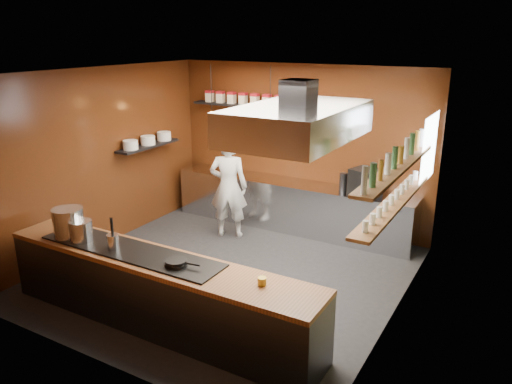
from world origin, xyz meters
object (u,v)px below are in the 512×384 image
Objects in this scene: extractor_hood at (298,122)px; stockpot_small at (81,231)px; stockpot_large at (69,222)px; espresso_machine at (365,182)px; chef at (229,187)px.

stockpot_small is (-2.44, -1.29, -1.43)m from extractor_hood.
espresso_machine is (2.79, 3.80, -0.01)m from stockpot_large.
stockpot_large is at bearing 174.61° from stockpot_small.
chef is at bearing 83.69° from stockpot_small.
chef reaches higher than stockpot_large.
stockpot_large is 0.22× the size of chef.
stockpot_large reaches higher than stockpot_small.
stockpot_small is 4.59m from espresso_machine.
chef is (-2.11, 1.70, -1.59)m from extractor_hood.
extractor_hood reaches higher than stockpot_large.
extractor_hood is 2.89m from espresso_machine.
stockpot_small is 0.66× the size of espresso_machine.
extractor_hood reaches higher than stockpot_small.
chef is (0.33, 2.99, -0.16)m from stockpot_small.
espresso_machine is (2.54, 3.83, 0.04)m from stockpot_small.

